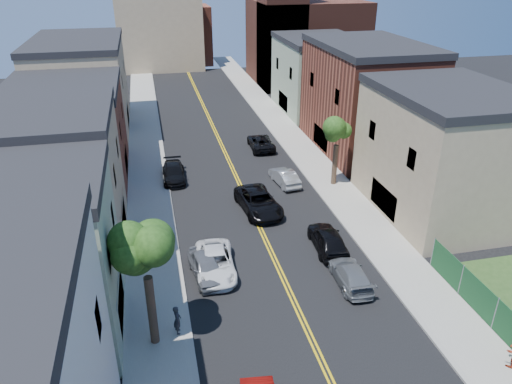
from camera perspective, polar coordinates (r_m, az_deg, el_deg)
sidewalk_left at (r=48.94m, az=-12.92°, el=4.03°), size 3.20×100.00×0.15m
sidewalk_right at (r=51.16m, az=5.06°, el=5.58°), size 3.20×100.00×0.15m
curb_left at (r=48.94m, az=-10.87°, el=4.23°), size 0.30×100.00×0.15m
curb_right at (r=50.68m, az=3.17°, el=5.44°), size 0.30×100.00×0.15m
bldg_left_palegrn at (r=26.45m, az=-26.17°, el=-8.01°), size 9.00×8.00×8.50m
bldg_left_tan_near at (r=34.09m, az=-23.41°, el=0.66°), size 9.00×10.00×9.00m
bldg_left_brick at (r=44.38m, az=-21.23°, el=6.03°), size 9.00×12.00×8.00m
bldg_left_tan_far at (r=57.52m, az=-19.77°, el=11.36°), size 9.00×16.00×9.50m
bldg_right_tan at (r=38.69m, az=21.24°, el=3.99°), size 9.00×12.00×9.00m
bldg_right_brick at (r=50.08m, az=12.77°, el=10.51°), size 9.00×14.00×10.00m
bldg_right_palegrn at (r=62.80m, az=7.32°, el=13.32°), size 9.00×12.00×8.50m
church at (r=77.05m, az=5.27°, el=18.02°), size 16.20×14.20×22.60m
backdrop_left at (r=88.43m, az=-11.24°, el=17.88°), size 14.00×8.00×12.00m
backdrop_center at (r=92.74m, az=-8.72°, el=17.80°), size 10.00×8.00×10.00m
tree_left_mid at (r=22.62m, az=-13.17°, el=-4.69°), size 5.20×5.20×9.29m
tree_right_far at (r=40.46m, az=9.67°, el=8.24°), size 4.40×4.40×8.03m
white_pickup at (r=30.53m, az=-4.81°, el=-8.31°), size 2.65×5.21×1.41m
grey_car_left at (r=30.18m, az=-5.90°, el=-8.76°), size 2.20×4.43×1.45m
black_car_left at (r=43.30m, az=-9.68°, el=2.26°), size 2.04×4.77×1.37m
grey_car_right at (r=30.09m, az=11.04°, el=-9.49°), size 1.97×4.47×1.28m
black_car_right at (r=32.94m, az=8.47°, el=-5.52°), size 2.15×4.78×1.59m
silver_car_right at (r=41.95m, az=3.37°, el=1.79°), size 1.97×4.25×1.35m
dark_car_right_far at (r=49.88m, az=0.58°, el=5.89°), size 2.43×5.00×1.37m
black_suv_lane at (r=37.38m, az=0.31°, el=-1.17°), size 3.21×5.92×1.57m
pedestrian_left at (r=26.16m, az=-9.26°, el=-14.64°), size 0.40×0.61×1.66m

